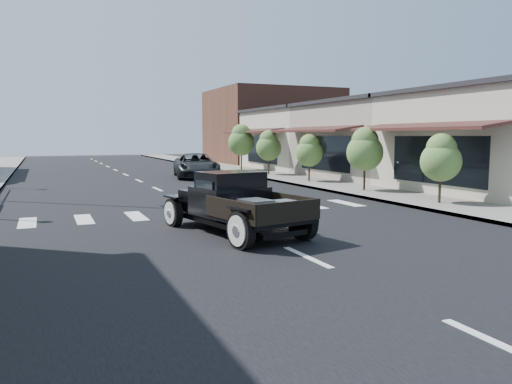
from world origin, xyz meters
name	(u,v)px	position (x,y,z in m)	size (l,w,h in m)	color
ground	(253,233)	(0.00, 0.00, 0.00)	(120.00, 120.00, 0.00)	black
road	(146,184)	(0.00, 15.00, 0.01)	(14.00, 80.00, 0.02)	black
road_markings	(167,194)	(0.00, 10.00, 0.00)	(12.00, 60.00, 0.06)	silver
sidewalk_right	(286,178)	(8.50, 15.00, 0.07)	(3.00, 80.00, 0.15)	gray
storefront_mid	(394,142)	(15.00, 13.00, 2.25)	(10.00, 9.00, 4.50)	#9E9485
storefront_far	(320,141)	(15.00, 22.00, 2.25)	(10.00, 9.00, 4.50)	beige
far_building_right	(272,127)	(15.50, 32.00, 3.50)	(11.00, 10.00, 7.00)	brown
small_tree_a	(440,170)	(8.30, 1.95, 1.38)	(1.47, 1.47, 2.45)	#4F7234
small_tree_b	(365,160)	(8.30, 6.64, 1.52)	(1.65, 1.65, 2.75)	#4F7234
small_tree_c	(309,158)	(8.30, 11.75, 1.38)	(1.48, 1.48, 2.47)	#4F7234
small_tree_d	(269,153)	(8.30, 17.06, 1.52)	(1.64, 1.64, 2.73)	#4F7234
small_tree_e	(241,148)	(8.30, 21.86, 1.75)	(1.92, 1.92, 3.20)	#4F7234
hotrod_pickup	(235,202)	(-0.46, 0.10, 0.84)	(2.27, 4.87, 1.69)	black
second_car	(196,166)	(3.69, 17.89, 0.76)	(2.52, 5.46, 1.52)	black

